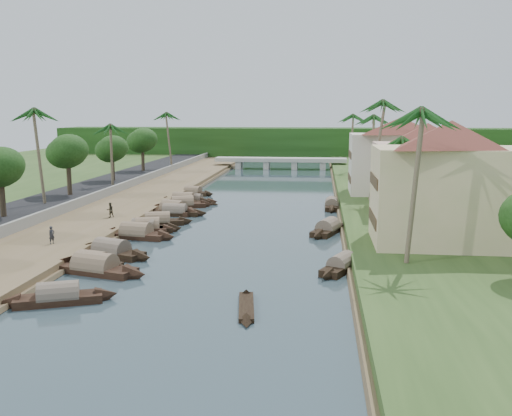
# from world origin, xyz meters

# --- Properties ---
(ground) EXTENTS (220.00, 220.00, 0.00)m
(ground) POSITION_xyz_m (0.00, 0.00, 0.00)
(ground) COLOR #31434A
(ground) RESTS_ON ground
(left_bank) EXTENTS (10.00, 180.00, 0.80)m
(left_bank) POSITION_xyz_m (-16.00, 20.00, 0.40)
(left_bank) COLOR brown
(left_bank) RESTS_ON ground
(right_bank) EXTENTS (16.00, 180.00, 1.20)m
(right_bank) POSITION_xyz_m (19.00, 20.00, 0.60)
(right_bank) COLOR #2C461C
(right_bank) RESTS_ON ground
(road) EXTENTS (8.00, 180.00, 1.40)m
(road) POSITION_xyz_m (-24.50, 20.00, 0.70)
(road) COLOR black
(road) RESTS_ON ground
(retaining_wall) EXTENTS (0.40, 180.00, 1.10)m
(retaining_wall) POSITION_xyz_m (-20.20, 20.00, 1.35)
(retaining_wall) COLOR gray
(retaining_wall) RESTS_ON left_bank
(treeline) EXTENTS (120.00, 14.00, 8.00)m
(treeline) POSITION_xyz_m (0.00, 100.00, 4.00)
(treeline) COLOR #16340E
(treeline) RESTS_ON ground
(bridge) EXTENTS (28.00, 4.00, 2.40)m
(bridge) POSITION_xyz_m (0.00, 72.00, 1.72)
(bridge) COLOR #A7A69C
(bridge) RESTS_ON ground
(building_near) EXTENTS (14.85, 14.85, 10.20)m
(building_near) POSITION_xyz_m (18.99, -2.00, 6.38)
(building_near) COLOR beige
(building_near) RESTS_ON right_bank
(building_mid) EXTENTS (14.11, 14.11, 9.70)m
(building_mid) POSITION_xyz_m (19.99, 14.00, 6.13)
(building_mid) COLOR beige
(building_mid) RESTS_ON right_bank
(building_far) EXTENTS (15.59, 15.59, 10.20)m
(building_far) POSITION_xyz_m (18.99, 28.00, 6.38)
(building_far) COLOR beige
(building_far) RESTS_ON right_bank
(building_distant) EXTENTS (12.62, 12.62, 9.20)m
(building_distant) POSITION_xyz_m (19.99, 48.00, 5.88)
(building_distant) COLOR beige
(building_distant) RESTS_ON right_bank
(sampan_0) EXTENTS (7.53, 4.23, 2.01)m
(sampan_0) POSITION_xyz_m (-7.93, -16.79, 0.41)
(sampan_0) COLOR black
(sampan_0) RESTS_ON ground
(sampan_1) EXTENTS (6.81, 3.16, 2.01)m
(sampan_1) POSITION_xyz_m (-9.01, -8.69, 0.41)
(sampan_1) COLOR black
(sampan_1) RESTS_ON ground
(sampan_2) EXTENTS (9.31, 4.28, 2.39)m
(sampan_2) POSITION_xyz_m (-8.29, -9.87, 0.42)
(sampan_2) COLOR black
(sampan_2) RESTS_ON ground
(sampan_3) EXTENTS (8.42, 4.61, 2.25)m
(sampan_3) POSITION_xyz_m (-8.91, -4.81, 0.42)
(sampan_3) COLOR black
(sampan_3) RESTS_ON ground
(sampan_4) EXTENTS (8.38, 3.03, 2.32)m
(sampan_4) POSITION_xyz_m (-9.07, 2.29, 0.42)
(sampan_4) COLOR black
(sampan_4) RESTS_ON ground
(sampan_5) EXTENTS (7.20, 3.58, 2.24)m
(sampan_5) POSITION_xyz_m (-8.80, 5.07, 0.42)
(sampan_5) COLOR black
(sampan_5) RESTS_ON ground
(sampan_6) EXTENTS (6.88, 1.91, 2.07)m
(sampan_6) POSITION_xyz_m (-9.15, 4.97, 0.41)
(sampan_6) COLOR black
(sampan_6) RESTS_ON ground
(sampan_7) EXTENTS (7.95, 3.82, 2.10)m
(sampan_7) POSITION_xyz_m (-8.88, 8.83, 0.41)
(sampan_7) COLOR black
(sampan_7) RESTS_ON ground
(sampan_8) EXTENTS (8.23, 5.30, 2.50)m
(sampan_8) POSITION_xyz_m (-8.90, 15.80, 0.42)
(sampan_8) COLOR black
(sampan_8) RESTS_ON ground
(sampan_9) EXTENTS (7.99, 1.88, 2.04)m
(sampan_9) POSITION_xyz_m (-8.48, 14.67, 0.41)
(sampan_9) COLOR black
(sampan_9) RESTS_ON ground
(sampan_10) EXTENTS (8.11, 4.30, 2.21)m
(sampan_10) POSITION_xyz_m (-8.93, 20.37, 0.42)
(sampan_10) COLOR black
(sampan_10) RESTS_ON ground
(sampan_11) EXTENTS (8.20, 2.41, 2.31)m
(sampan_11) POSITION_xyz_m (-9.52, 23.39, 0.42)
(sampan_11) COLOR black
(sampan_11) RESTS_ON ground
(sampan_12) EXTENTS (7.34, 2.39, 1.78)m
(sampan_12) POSITION_xyz_m (-8.42, 24.08, 0.40)
(sampan_12) COLOR black
(sampan_12) RESTS_ON ground
(sampan_13) EXTENTS (6.90, 2.98, 1.90)m
(sampan_13) POSITION_xyz_m (-10.03, 31.32, 0.41)
(sampan_13) COLOR black
(sampan_13) RESTS_ON ground
(sampan_14) EXTENTS (4.28, 7.29, 1.85)m
(sampan_14) POSITION_xyz_m (10.26, -6.99, 0.40)
(sampan_14) COLOR black
(sampan_14) RESTS_ON ground
(sampan_15) EXTENTS (4.29, 8.11, 2.16)m
(sampan_15) POSITION_xyz_m (9.38, 6.76, 0.41)
(sampan_15) COLOR black
(sampan_15) RESTS_ON ground
(sampan_16) EXTENTS (1.75, 7.97, 1.97)m
(sampan_16) POSITION_xyz_m (10.00, 21.89, 0.41)
(sampan_16) COLOR black
(sampan_16) RESTS_ON ground
(canoe_0) EXTENTS (1.83, 7.00, 0.92)m
(canoe_0) POSITION_xyz_m (4.09, -16.43, 0.10)
(canoe_0) COLOR black
(canoe_0) RESTS_ON ground
(canoe_1) EXTENTS (4.38, 1.57, 0.70)m
(canoe_1) POSITION_xyz_m (-10.46, 2.37, 0.10)
(canoe_1) COLOR black
(canoe_1) RESTS_ON ground
(canoe_2) EXTENTS (4.92, 2.24, 0.72)m
(canoe_2) POSITION_xyz_m (-7.03, 23.37, 0.10)
(canoe_2) COLOR black
(canoe_2) RESTS_ON ground
(palm_0) EXTENTS (3.20, 3.20, 12.48)m
(palm_0) POSITION_xyz_m (15.00, -8.72, 11.86)
(palm_0) COLOR #76634F
(palm_0) RESTS_ON ground
(palm_1) EXTENTS (3.20, 3.20, 9.75)m
(palm_1) POSITION_xyz_m (16.00, 7.44, 9.23)
(palm_1) COLOR #76634F
(palm_1) RESTS_ON ground
(palm_2) EXTENTS (3.20, 3.20, 13.62)m
(palm_2) POSITION_xyz_m (15.00, 21.41, 12.97)
(palm_2) COLOR #76634F
(palm_2) RESTS_ON ground
(palm_3) EXTENTS (3.20, 3.20, 11.79)m
(palm_3) POSITION_xyz_m (16.00, 36.28, 11.19)
(palm_3) COLOR #76634F
(palm_3) RESTS_ON ground
(palm_5) EXTENTS (3.20, 3.20, 12.43)m
(palm_5) POSITION_xyz_m (-24.00, 13.37, 12.01)
(palm_5) COLOR #76634F
(palm_5) RESTS_ON ground
(palm_6) EXTENTS (3.20, 3.20, 10.25)m
(palm_6) POSITION_xyz_m (-22.00, 30.79, 9.90)
(palm_6) COLOR #76634F
(palm_6) RESTS_ON ground
(palm_7) EXTENTS (3.20, 3.20, 11.81)m
(palm_7) POSITION_xyz_m (14.00, 56.25, 11.21)
(palm_7) COLOR #76634F
(palm_7) RESTS_ON ground
(palm_8) EXTENTS (3.20, 3.20, 11.94)m
(palm_8) POSITION_xyz_m (-20.50, 58.41, 11.54)
(palm_8) COLOR #76634F
(palm_8) RESTS_ON ground
(tree_2) EXTENTS (4.63, 4.63, 6.98)m
(tree_2) POSITION_xyz_m (-24.00, 4.72, 6.39)
(tree_2) COLOR #403324
(tree_2) RESTS_ON ground
(tree_3) EXTENTS (4.90, 4.90, 7.64)m
(tree_3) POSITION_xyz_m (-24.00, 20.58, 6.93)
(tree_3) COLOR #403324
(tree_3) RESTS_ON ground
(tree_4) EXTENTS (4.62, 4.62, 6.85)m
(tree_4) POSITION_xyz_m (-24.00, 36.36, 6.26)
(tree_4) COLOR #403324
(tree_4) RESTS_ON ground
(tree_5) EXTENTS (5.00, 5.00, 7.60)m
(tree_5) POSITION_xyz_m (-24.00, 51.85, 6.85)
(tree_5) COLOR #403324
(tree_5) RESTS_ON ground
(tree_6) EXTENTS (4.12, 4.12, 7.27)m
(tree_6) POSITION_xyz_m (24.00, 28.30, 6.64)
(tree_6) COLOR #403324
(tree_6) RESTS_ON ground
(person_near) EXTENTS (0.59, 0.67, 1.55)m
(person_near) POSITION_xyz_m (-14.45, -4.16, 1.57)
(person_near) COLOR #282930
(person_near) RESTS_ON left_bank
(person_far) EXTENTS (0.99, 0.98, 1.61)m
(person_far) POSITION_xyz_m (-14.04, 8.58, 1.61)
(person_far) COLOR #312D22
(person_far) RESTS_ON left_bank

